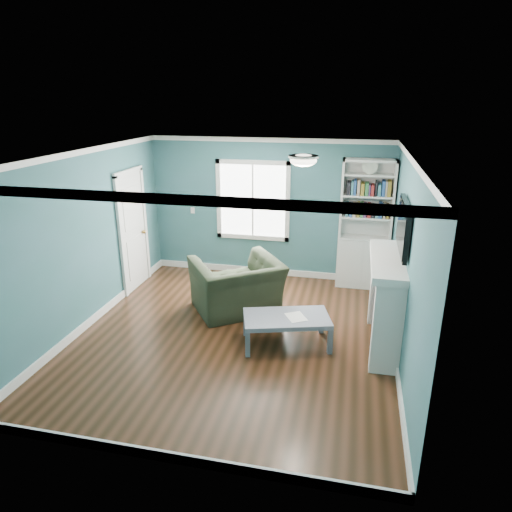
# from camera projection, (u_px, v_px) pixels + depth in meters

# --- Properties ---
(floor) EXTENTS (5.00, 5.00, 0.00)m
(floor) POSITION_uv_depth(u_px,v_px,m) (235.00, 335.00, 6.65)
(floor) COLOR black
(floor) RESTS_ON ground
(room_walls) EXTENTS (5.00, 5.00, 5.00)m
(room_walls) POSITION_uv_depth(u_px,v_px,m) (233.00, 231.00, 6.12)
(room_walls) COLOR #2D6664
(room_walls) RESTS_ON ground
(trim) EXTENTS (4.50, 5.00, 2.60)m
(trim) POSITION_uv_depth(u_px,v_px,m) (234.00, 256.00, 6.24)
(trim) COLOR white
(trim) RESTS_ON ground
(window) EXTENTS (1.40, 0.06, 1.50)m
(window) POSITION_uv_depth(u_px,v_px,m) (253.00, 201.00, 8.51)
(window) COLOR white
(window) RESTS_ON room_walls
(bookshelf) EXTENTS (0.90, 0.35, 2.31)m
(bookshelf) POSITION_uv_depth(u_px,v_px,m) (364.00, 237.00, 8.10)
(bookshelf) COLOR silver
(bookshelf) RESTS_ON ground
(fireplace) EXTENTS (0.44, 1.58, 1.30)m
(fireplace) POSITION_uv_depth(u_px,v_px,m) (386.00, 303.00, 6.20)
(fireplace) COLOR black
(fireplace) RESTS_ON ground
(tv) EXTENTS (0.06, 1.10, 0.65)m
(tv) POSITION_uv_depth(u_px,v_px,m) (404.00, 227.00, 5.81)
(tv) COLOR black
(tv) RESTS_ON fireplace
(door) EXTENTS (0.12, 0.98, 2.17)m
(door) POSITION_uv_depth(u_px,v_px,m) (133.00, 230.00, 8.04)
(door) COLOR silver
(door) RESTS_ON ground
(ceiling_fixture) EXTENTS (0.38, 0.38, 0.15)m
(ceiling_fixture) POSITION_uv_depth(u_px,v_px,m) (303.00, 160.00, 5.71)
(ceiling_fixture) COLOR white
(ceiling_fixture) RESTS_ON room_walls
(light_switch) EXTENTS (0.08, 0.01, 0.12)m
(light_switch) POSITION_uv_depth(u_px,v_px,m) (193.00, 210.00, 8.84)
(light_switch) COLOR white
(light_switch) RESTS_ON room_walls
(recliner) EXTENTS (1.56, 1.45, 1.14)m
(recliner) POSITION_uv_depth(u_px,v_px,m) (237.00, 278.00, 7.24)
(recliner) COLOR #222D1C
(recliner) RESTS_ON ground
(coffee_table) EXTENTS (1.31, 0.95, 0.43)m
(coffee_table) POSITION_uv_depth(u_px,v_px,m) (287.00, 320.00, 6.31)
(coffee_table) COLOR #535A64
(coffee_table) RESTS_ON ground
(paper_sheet) EXTENTS (0.35, 0.38, 0.00)m
(paper_sheet) POSITION_uv_depth(u_px,v_px,m) (296.00, 317.00, 6.27)
(paper_sheet) COLOR white
(paper_sheet) RESTS_ON coffee_table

